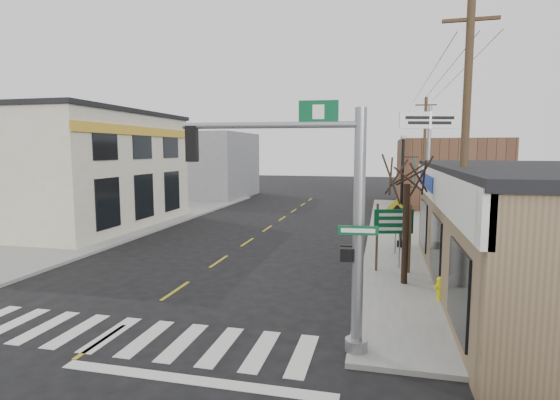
% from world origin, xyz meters
% --- Properties ---
extents(ground, '(140.00, 140.00, 0.00)m').
position_xyz_m(ground, '(0.00, 0.00, 0.00)').
color(ground, black).
rests_on(ground, ground).
extents(sidewalk_right, '(6.00, 38.00, 0.13)m').
position_xyz_m(sidewalk_right, '(9.00, 13.00, 0.07)').
color(sidewalk_right, gray).
rests_on(sidewalk_right, ground).
extents(sidewalk_left, '(6.00, 38.00, 0.13)m').
position_xyz_m(sidewalk_left, '(-9.00, 13.00, 0.07)').
color(sidewalk_left, gray).
rests_on(sidewalk_left, ground).
extents(center_line, '(0.12, 56.00, 0.01)m').
position_xyz_m(center_line, '(0.00, 8.00, 0.01)').
color(center_line, gold).
rests_on(center_line, ground).
extents(crosswalk, '(11.00, 2.20, 0.01)m').
position_xyz_m(crosswalk, '(0.00, 0.40, 0.01)').
color(crosswalk, silver).
rests_on(crosswalk, ground).
extents(left_building, '(12.00, 12.00, 6.80)m').
position_xyz_m(left_building, '(-13.00, 14.00, 3.40)').
color(left_building, beige).
rests_on(left_building, ground).
extents(bldg_distant_right, '(8.00, 10.00, 5.60)m').
position_xyz_m(bldg_distant_right, '(12.00, 30.00, 2.80)').
color(bldg_distant_right, brown).
rests_on(bldg_distant_right, ground).
extents(bldg_distant_left, '(9.00, 10.00, 6.40)m').
position_xyz_m(bldg_distant_left, '(-11.00, 32.00, 3.20)').
color(bldg_distant_left, gray).
rests_on(bldg_distant_left, ground).
extents(traffic_signal_pole, '(4.47, 0.37, 5.66)m').
position_xyz_m(traffic_signal_pole, '(5.53, 0.66, 3.51)').
color(traffic_signal_pole, gray).
rests_on(traffic_signal_pole, sidewalk_right).
extents(guide_sign, '(1.47, 0.13, 2.57)m').
position_xyz_m(guide_sign, '(7.14, 7.59, 1.81)').
color(guide_sign, '#4D3924').
rests_on(guide_sign, sidewalk_right).
extents(fire_hydrant, '(0.23, 0.23, 0.74)m').
position_xyz_m(fire_hydrant, '(8.50, 4.70, 0.53)').
color(fire_hydrant, '#C9D107').
rests_on(fire_hydrant, sidewalk_right).
extents(ped_crossing_sign, '(0.95, 0.07, 2.45)m').
position_xyz_m(ped_crossing_sign, '(7.31, 10.57, 1.83)').
color(ped_crossing_sign, gray).
rests_on(ped_crossing_sign, sidewalk_right).
extents(lamp_post, '(0.69, 0.54, 5.34)m').
position_xyz_m(lamp_post, '(7.64, 12.06, 3.23)').
color(lamp_post, black).
rests_on(lamp_post, sidewalk_right).
extents(dance_center_sign, '(3.23, 0.20, 6.86)m').
position_xyz_m(dance_center_sign, '(9.00, 15.15, 5.29)').
color(dance_center_sign, gray).
rests_on(dance_center_sign, sidewalk_right).
extents(bare_tree, '(2.59, 2.59, 5.17)m').
position_xyz_m(bare_tree, '(7.50, 6.22, 4.20)').
color(bare_tree, black).
rests_on(bare_tree, sidewalk_right).
extents(shrub_front, '(1.33, 1.33, 1.00)m').
position_xyz_m(shrub_front, '(9.13, 2.40, 0.63)').
color(shrub_front, '#19361B').
rests_on(shrub_front, sidewalk_right).
extents(shrub_back, '(1.18, 1.18, 0.89)m').
position_xyz_m(shrub_back, '(10.69, 8.89, 0.57)').
color(shrub_back, black).
rests_on(shrub_back, sidewalk_right).
extents(utility_pole_near, '(1.53, 0.23, 8.80)m').
position_xyz_m(utility_pole_near, '(8.99, 4.59, 4.64)').
color(utility_pole_near, '#453621').
rests_on(utility_pole_near, sidewalk_right).
extents(utility_pole_far, '(1.43, 0.21, 8.24)m').
position_xyz_m(utility_pole_far, '(9.50, 23.34, 4.35)').
color(utility_pole_far, '#402F1D').
rests_on(utility_pole_far, sidewalk_right).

